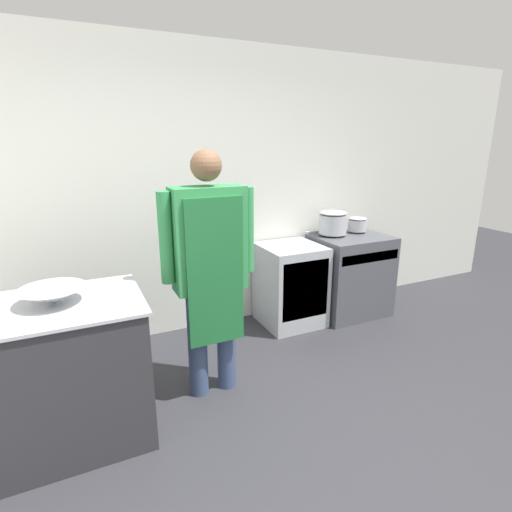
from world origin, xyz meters
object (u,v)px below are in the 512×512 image
(fridge_unit, at_px, (290,285))
(stock_pot, at_px, (333,222))
(mixing_bowl, at_px, (53,296))
(stove, at_px, (349,274))
(sauce_pot, at_px, (357,224))
(person_cook, at_px, (210,261))

(fridge_unit, bearing_deg, stock_pot, 7.26)
(fridge_unit, distance_m, mixing_bowl, 2.34)
(stove, bearing_deg, sauce_pot, 35.89)
(fridge_unit, height_order, stock_pot, stock_pot)
(fridge_unit, distance_m, person_cook, 1.49)
(sauce_pot, bearing_deg, stove, -144.11)
(person_cook, relative_size, stock_pot, 6.10)
(mixing_bowl, bearing_deg, stock_pot, 19.44)
(stove, relative_size, sauce_pot, 4.45)
(person_cook, distance_m, sauce_pot, 2.16)
(person_cook, height_order, sauce_pot, person_cook)
(stove, xyz_separation_m, mixing_bowl, (-2.82, -0.82, 0.53))
(fridge_unit, relative_size, mixing_bowl, 2.20)
(mixing_bowl, height_order, sauce_pot, sauce_pot)
(stove, distance_m, person_cook, 2.06)
(fridge_unit, relative_size, sauce_pot, 4.16)
(stove, height_order, fridge_unit, stove)
(fridge_unit, bearing_deg, sauce_pot, 4.53)
(person_cook, height_order, stock_pot, person_cook)
(stock_pot, bearing_deg, mixing_bowl, -160.56)
(stock_pot, bearing_deg, sauce_pot, 0.00)
(fridge_unit, distance_m, sauce_pot, 1.03)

